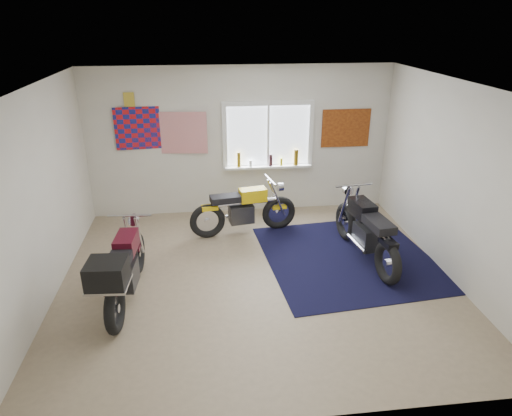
{
  "coord_description": "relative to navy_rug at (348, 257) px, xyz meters",
  "views": [
    {
      "loc": [
        -0.67,
        -5.58,
        3.51
      ],
      "look_at": [
        0.04,
        0.4,
        0.93
      ],
      "focal_mm": 32.0,
      "sensor_mm": 36.0,
      "label": 1
    }
  ],
  "objects": [
    {
      "name": "ground",
      "position": [
        -1.48,
        -0.43,
        -0.01
      ],
      "size": [
        5.5,
        5.5,
        0.0
      ],
      "primitive_type": "plane",
      "color": "#9E896B",
      "rests_on": "ground"
    },
    {
      "name": "room_shell",
      "position": [
        -1.48,
        -0.43,
        1.63
      ],
      "size": [
        5.5,
        5.5,
        5.5
      ],
      "color": "white",
      "rests_on": "ground"
    },
    {
      "name": "navy_rug",
      "position": [
        0.0,
        0.0,
        0.0
      ],
      "size": [
        2.73,
        2.82,
        0.01
      ],
      "primitive_type": "cube",
      "rotation": [
        0.0,
        0.0,
        0.09
      ],
      "color": "black",
      "rests_on": "ground"
    },
    {
      "name": "window_assembly",
      "position": [
        -0.98,
        2.04,
        1.36
      ],
      "size": [
        1.66,
        0.17,
        1.26
      ],
      "color": "white",
      "rests_on": "room_shell"
    },
    {
      "name": "oil_bottles",
      "position": [
        -0.89,
        1.97,
        1.02
      ],
      "size": [
        1.14,
        0.09,
        0.3
      ],
      "color": "olive",
      "rests_on": "window_assembly"
    },
    {
      "name": "flag_display",
      "position": [
        -3.38,
        2.05,
        2.14
      ],
      "size": [
        1.6,
        0.1,
        1.17
      ],
      "color": "red",
      "rests_on": "room_shell"
    },
    {
      "name": "triumph_poster",
      "position": [
        0.47,
        2.05,
        1.54
      ],
      "size": [
        0.9,
        0.03,
        0.7
      ],
      "primitive_type": "cube",
      "color": "#A54C14",
      "rests_on": "room_shell"
    },
    {
      "name": "yellow_triumph",
      "position": [
        -1.53,
        1.07,
        0.41
      ],
      "size": [
        1.86,
        0.57,
        0.94
      ],
      "rotation": [
        0.0,
        0.0,
        0.17
      ],
      "color": "black",
      "rests_on": "ground"
    },
    {
      "name": "black_chrome_bike",
      "position": [
        0.23,
        -0.05,
        0.45
      ],
      "size": [
        0.62,
        2.04,
        1.05
      ],
      "rotation": [
        0.0,
        0.0,
        1.7
      ],
      "color": "black",
      "rests_on": "navy_rug"
    },
    {
      "name": "maroon_tourer",
      "position": [
        -3.25,
        -0.87,
        0.52
      ],
      "size": [
        0.62,
        1.98,
        1.0
      ],
      "rotation": [
        0.0,
        0.0,
        1.5
      ],
      "color": "black",
      "rests_on": "ground"
    }
  ]
}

